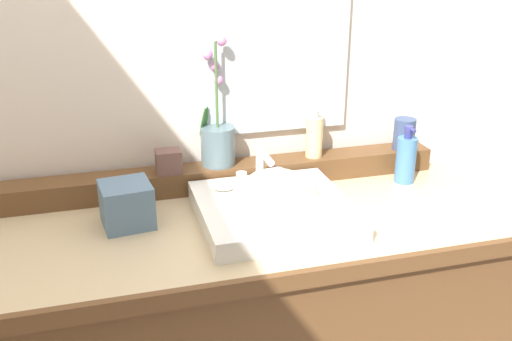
# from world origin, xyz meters

# --- Properties ---
(wall_back) EXTENTS (3.24, 0.20, 2.63)m
(wall_back) POSITION_xyz_m (0.00, 0.41, 1.32)
(wall_back) COLOR silver
(wall_back) RESTS_ON ground
(back_ledge) EXTENTS (1.37, 0.10, 0.07)m
(back_ledge) POSITION_xyz_m (0.00, 0.24, 0.88)
(back_ledge) COLOR brown
(back_ledge) RESTS_ON vanity_cabinet
(sink_basin) EXTENTS (0.41, 0.39, 0.29)m
(sink_basin) POSITION_xyz_m (0.08, -0.03, 0.86)
(sink_basin) COLOR white
(sink_basin) RESTS_ON vanity_cabinet
(soap_bar) EXTENTS (0.07, 0.04, 0.02)m
(soap_bar) POSITION_xyz_m (-0.04, 0.09, 0.91)
(soap_bar) COLOR beige
(soap_bar) RESTS_ON sink_basin
(potted_plant) EXTENTS (0.11, 0.10, 0.39)m
(potted_plant) POSITION_xyz_m (-0.02, 0.25, 1.00)
(potted_plant) COLOR slate
(potted_plant) RESTS_ON back_ledge
(soap_dispenser) EXTENTS (0.05, 0.06, 0.17)m
(soap_dispenser) POSITION_xyz_m (0.29, 0.24, 0.99)
(soap_dispenser) COLOR #DBC188
(soap_dispenser) RESTS_ON back_ledge
(tumbler_cup) EXTENTS (0.07, 0.07, 0.10)m
(tumbler_cup) POSITION_xyz_m (0.60, 0.22, 0.97)
(tumbler_cup) COLOR #374970
(tumbler_cup) RESTS_ON back_ledge
(trinket_box) EXTENTS (0.07, 0.06, 0.07)m
(trinket_box) POSITION_xyz_m (-0.17, 0.22, 0.95)
(trinket_box) COLOR brown
(trinket_box) RESTS_ON back_ledge
(lotion_bottle) EXTENTS (0.06, 0.07, 0.18)m
(lotion_bottle) POSITION_xyz_m (0.55, 0.12, 0.92)
(lotion_bottle) COLOR teal
(lotion_bottle) RESTS_ON vanity_cabinet
(tissue_box) EXTENTS (0.14, 0.14, 0.12)m
(tissue_box) POSITION_xyz_m (-0.31, 0.06, 0.90)
(tissue_box) COLOR slate
(tissue_box) RESTS_ON vanity_cabinet
(mirror) EXTENTS (0.45, 0.02, 0.52)m
(mirror) POSITION_xyz_m (0.18, 0.30, 1.25)
(mirror) COLOR silver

